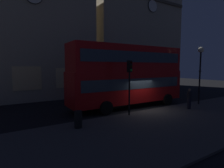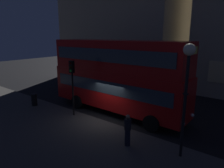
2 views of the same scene
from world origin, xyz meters
name	(u,v)px [view 1 (image 1 of 2)]	position (x,y,z in m)	size (l,w,h in m)	color
ground_plane	(143,110)	(0.00, 0.00, 0.00)	(80.00, 80.00, 0.00)	black
sidewalk_slab	(183,121)	(0.00, -4.04, 0.06)	(44.00, 7.19, 0.12)	#423F3D
building_with_clock	(20,31)	(-7.91, 13.19, 7.93)	(15.78, 9.67, 15.85)	tan
building_plain_facade	(132,36)	(9.95, 14.12, 8.98)	(15.97, 8.11, 17.96)	tan
double_decker_bus	(128,73)	(-0.39, 1.56, 3.08)	(11.21, 2.93, 5.51)	#B20F0F
traffic_light_near_kerb	(130,76)	(-2.29, -1.09, 3.01)	(0.37, 0.39, 4.02)	black
traffic_light_far_side	(170,72)	(8.62, 4.47, 2.94)	(0.37, 0.39, 4.09)	black
street_lamp	(200,61)	(5.82, -1.41, 4.20)	(0.53, 0.53, 5.41)	black
pedestrian	(189,98)	(3.22, -2.18, 1.01)	(0.37, 0.37, 1.74)	black
litter_bin	(78,119)	(-6.52, -1.68, 0.62)	(0.47, 0.47, 0.99)	black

